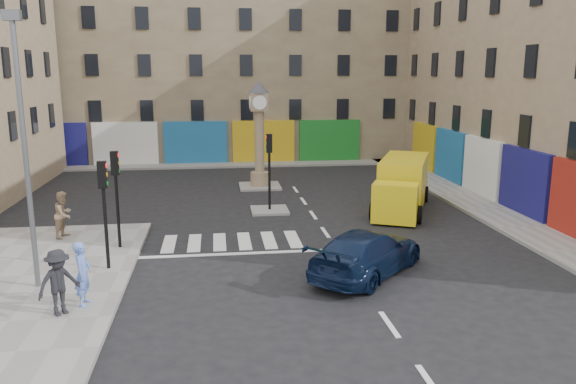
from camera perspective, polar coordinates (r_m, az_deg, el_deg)
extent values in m
plane|color=black|center=(20.36, 6.00, -7.25)|extent=(120.00, 120.00, 0.00)
cube|color=gray|center=(19.07, -27.02, -9.68)|extent=(7.00, 16.00, 0.15)
cube|color=gray|center=(32.28, 17.02, -0.32)|extent=(2.60, 30.00, 0.15)
cube|color=gray|center=(41.41, -6.55, 2.78)|extent=(32.00, 2.40, 0.15)
cube|color=gray|center=(27.61, -1.88, -1.87)|extent=(1.80, 1.80, 0.12)
cube|color=gray|center=(33.44, -2.87, 0.59)|extent=(2.40, 2.40, 0.12)
cube|color=#8D7E5E|center=(46.71, -6.93, 14.20)|extent=(32.00, 10.00, 17.00)
cylinder|color=black|center=(19.92, -18.00, -3.55)|extent=(0.12, 0.12, 2.80)
cube|color=black|center=(19.53, -18.35, 1.68)|extent=(0.28, 0.22, 0.90)
cylinder|color=black|center=(22.21, -16.91, -1.90)|extent=(0.12, 0.12, 2.80)
cube|color=black|center=(21.85, -17.20, 2.81)|extent=(0.28, 0.22, 0.90)
cylinder|color=black|center=(27.30, -1.90, 1.11)|extent=(0.12, 0.12, 2.80)
cube|color=black|center=(27.00, -1.92, 4.96)|extent=(0.28, 0.22, 0.90)
cylinder|color=#595B60|center=(18.54, -25.08, 2.98)|extent=(0.16, 0.16, 8.00)
cube|color=#595B60|center=(18.43, -26.27, 15.81)|extent=(0.50, 0.25, 0.30)
cylinder|color=#9E8868|center=(33.36, -2.88, 1.37)|extent=(1.10, 1.10, 0.80)
cylinder|color=#9E8868|center=(33.02, -2.92, 5.12)|extent=(0.56, 0.56, 3.60)
cube|color=#9E8868|center=(32.82, -2.97, 9.11)|extent=(1.00, 1.00, 1.00)
cylinder|color=white|center=(32.30, -2.89, 9.06)|extent=(0.80, 0.06, 0.80)
cone|color=#333338|center=(32.78, -2.98, 10.59)|extent=(1.20, 1.20, 0.70)
imported|color=#0B1833|center=(19.19, 8.02, -6.12)|extent=(5.13, 5.32, 1.53)
cube|color=yellow|center=(29.15, 11.68, 1.12)|extent=(3.96, 5.39, 2.39)
cube|color=yellow|center=(25.57, 10.82, -1.08)|extent=(2.31, 1.95, 1.76)
cube|color=black|center=(25.43, 10.85, -0.20)|extent=(1.99, 1.58, 0.73)
cylinder|color=black|center=(26.23, 8.62, -1.95)|extent=(0.58, 0.86, 0.83)
cylinder|color=black|center=(26.02, 13.15, -2.25)|extent=(0.58, 0.86, 0.83)
cylinder|color=black|center=(30.64, 9.91, 0.04)|extent=(0.58, 0.86, 0.83)
cylinder|color=black|center=(30.47, 13.78, -0.20)|extent=(0.58, 0.86, 0.83)
imported|color=#6286E1|center=(17.21, -20.12, -7.78)|extent=(0.50, 0.72, 1.88)
imported|color=tan|center=(24.41, -21.83, -2.12)|extent=(0.95, 1.09, 1.89)
imported|color=black|center=(16.77, -22.27, -8.49)|extent=(1.37, 1.31, 1.87)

